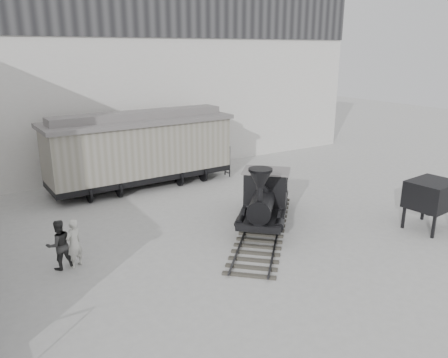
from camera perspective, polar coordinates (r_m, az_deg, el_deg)
ground at (r=15.84m, az=6.44°, el=-11.21°), size 90.00×90.00×0.00m
north_wall at (r=27.39m, az=-13.38°, el=12.40°), size 34.00×2.51×11.00m
locomotive at (r=18.88m, az=5.36°, el=-2.83°), size 7.15×7.42×2.99m
boxcar at (r=24.30m, az=-10.87°, el=4.03°), size 10.29×3.46×4.18m
visitor_a at (r=16.20m, az=-19.00°, el=-7.96°), size 0.77×0.69×1.77m
visitor_b at (r=16.24m, az=-20.75°, el=-8.03°), size 0.95×0.79×1.79m
coal_hopper at (r=20.27m, az=25.41°, el=-2.24°), size 2.07×1.75×2.11m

